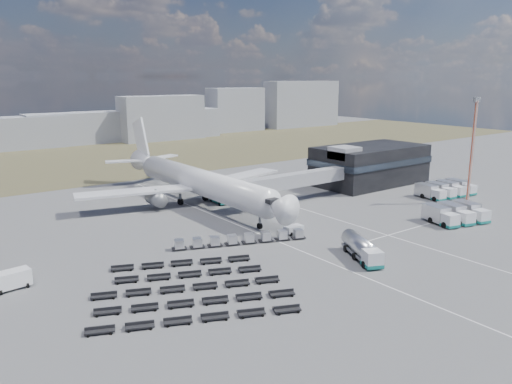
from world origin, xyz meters
TOP-DOWN VIEW (x-y plane):
  - ground at (0.00, 0.00)m, footprint 420.00×420.00m
  - grass_strip at (0.00, 110.00)m, footprint 420.00×90.00m
  - lane_markings at (9.77, 3.00)m, footprint 47.12×110.00m
  - terminal at (47.77, 23.96)m, footprint 30.40×16.40m
  - jet_bridge at (15.90, 20.42)m, footprint 30.30×3.80m
  - airliner at (0.00, 32.38)m, footprint 51.59×64.53m
  - skyline at (17.13, 149.93)m, footprint 323.31×22.77m
  - fuel_tanker at (3.10, -13.15)m, footprint 6.83×10.67m
  - pushback_tug at (3.08, 2.94)m, footprint 3.42×2.05m
  - utility_van at (-43.05, 7.13)m, footprint 5.03×2.71m
  - catering_truck at (4.61, 30.09)m, footprint 3.22×6.40m
  - service_trucks_near at (33.41, -10.34)m, footprint 11.95×10.12m
  - service_trucks_far at (51.39, 3.46)m, footprint 14.13×8.79m
  - uld_row at (-7.97, 3.83)m, footprint 22.24×9.61m
  - baggage_dollies at (-24.32, -7.54)m, footprint 29.83×27.71m
  - floodlight_mast at (48.78, -3.67)m, footprint 2.19×1.81m

SIDE VIEW (x-z plane):
  - ground at x=0.00m, z-range 0.00..0.00m
  - grass_strip at x=0.00m, z-range 0.00..0.01m
  - lane_markings at x=9.77m, z-range 0.00..0.01m
  - baggage_dollies at x=-24.32m, z-range 0.00..0.78m
  - pushback_tug at x=3.08m, z-range 0.00..1.49m
  - uld_row at x=-7.97m, z-range 0.15..1.72m
  - utility_van at x=-43.05m, z-range 0.00..2.53m
  - catering_truck at x=4.61m, z-range 0.03..2.86m
  - service_trucks_far at x=51.39m, z-range 0.13..3.11m
  - fuel_tanker at x=3.10m, z-range 0.00..3.40m
  - service_trucks_near at x=33.41m, z-range 0.14..3.29m
  - jet_bridge at x=15.90m, z-range 1.53..8.58m
  - terminal at x=47.77m, z-range -0.25..10.75m
  - airliner at x=0.00m, z-range -3.52..14.10m
  - skyline at x=17.13m, z-range -3.47..21.84m
  - floodlight_mast at x=48.78m, z-range 0.03..23.52m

